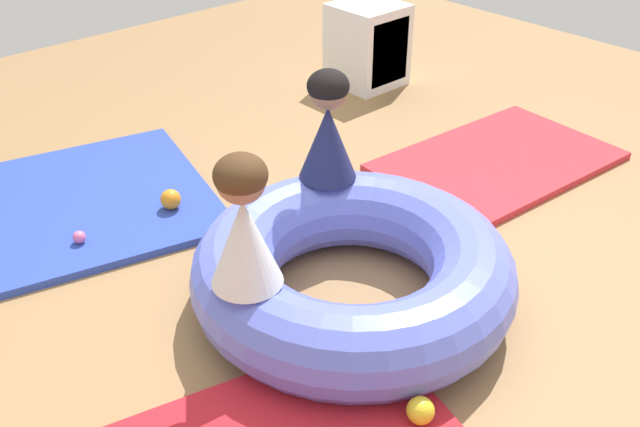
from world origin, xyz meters
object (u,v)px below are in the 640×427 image
play_ball_pink (79,237)px  storage_cube (370,45)px  inflatable_cushion (353,271)px  child_in_navy (328,127)px  play_ball_orange (171,199)px  play_ball_yellow (420,411)px  child_in_white (244,223)px

play_ball_pink → storage_cube: 2.53m
inflatable_cushion → storage_cube: 2.47m
play_ball_pink → child_in_navy: bearing=-38.2°
play_ball_orange → storage_cube: size_ratio=0.18×
play_ball_orange → play_ball_yellow: play_ball_orange is taller
child_in_navy → play_ball_pink: 1.27m
inflatable_cushion → child_in_navy: child_in_navy is taller
child_in_navy → inflatable_cushion: bearing=130.8°
child_in_white → play_ball_orange: (0.32, 1.07, -0.51)m
child_in_white → storage_cube: (2.30, 1.63, -0.32)m
inflatable_cushion → play_ball_yellow: size_ratio=13.69×
inflatable_cushion → play_ball_yellow: 0.70m
child_in_white → play_ball_orange: 1.23m
play_ball_pink → play_ball_orange: bearing=-2.9°
play_ball_pink → play_ball_yellow: play_ball_yellow is taller
play_ball_yellow → inflatable_cushion: bearing=64.8°
inflatable_cushion → storage_cube: (1.81, 1.68, 0.10)m
play_ball_orange → child_in_navy: bearing=-58.3°
child_in_navy → play_ball_orange: 0.96m
child_in_white → storage_cube: 2.84m
inflatable_cushion → child_in_white: child_in_white is taller
inflatable_cushion → storage_cube: bearing=42.9°
play_ball_yellow → child_in_navy: bearing=62.6°
child_in_navy → child_in_white: (-0.74, -0.38, 0.00)m
child_in_white → play_ball_orange: size_ratio=5.01×
inflatable_cushion → child_in_white: bearing=174.5°
child_in_white → play_ball_orange: child_in_white is taller
child_in_navy → play_ball_pink: size_ratio=8.38×
inflatable_cushion → child_in_white: 0.65m
child_in_navy → play_ball_orange: size_ratio=4.94×
storage_cube → play_ball_pink: bearing=-167.7°
inflatable_cushion → storage_cube: storage_cube is taller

